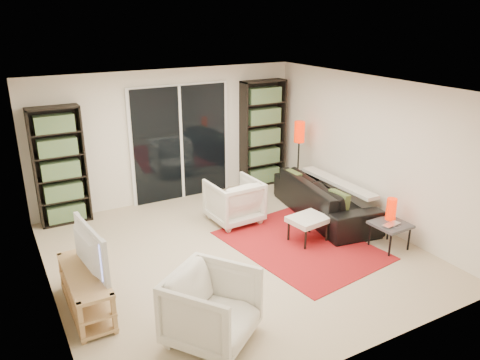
# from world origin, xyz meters

# --- Properties ---
(floor) EXTENTS (5.00, 5.00, 0.00)m
(floor) POSITION_xyz_m (0.00, 0.00, 0.00)
(floor) COLOR beige
(floor) RESTS_ON ground
(wall_back) EXTENTS (5.00, 0.02, 2.40)m
(wall_back) POSITION_xyz_m (0.00, 2.50, 1.20)
(wall_back) COLOR white
(wall_back) RESTS_ON ground
(wall_front) EXTENTS (5.00, 0.02, 2.40)m
(wall_front) POSITION_xyz_m (0.00, -2.50, 1.20)
(wall_front) COLOR white
(wall_front) RESTS_ON ground
(wall_left) EXTENTS (0.02, 5.00, 2.40)m
(wall_left) POSITION_xyz_m (-2.50, 0.00, 1.20)
(wall_left) COLOR white
(wall_left) RESTS_ON ground
(wall_right) EXTENTS (0.02, 5.00, 2.40)m
(wall_right) POSITION_xyz_m (2.50, 0.00, 1.20)
(wall_right) COLOR white
(wall_right) RESTS_ON ground
(ceiling) EXTENTS (5.00, 5.00, 0.02)m
(ceiling) POSITION_xyz_m (0.00, 0.00, 2.40)
(ceiling) COLOR white
(ceiling) RESTS_ON wall_back
(sliding_door) EXTENTS (1.92, 0.08, 2.16)m
(sliding_door) POSITION_xyz_m (0.20, 2.46, 1.05)
(sliding_door) COLOR white
(sliding_door) RESTS_ON ground
(bookshelf_left) EXTENTS (0.80, 0.30, 1.95)m
(bookshelf_left) POSITION_xyz_m (-1.95, 2.33, 0.98)
(bookshelf_left) COLOR black
(bookshelf_left) RESTS_ON ground
(bookshelf_right) EXTENTS (0.90, 0.30, 2.10)m
(bookshelf_right) POSITION_xyz_m (1.90, 2.33, 1.05)
(bookshelf_right) COLOR black
(bookshelf_right) RESTS_ON ground
(tv_stand) EXTENTS (0.41, 1.27, 0.50)m
(tv_stand) POSITION_xyz_m (-2.18, -0.36, 0.26)
(tv_stand) COLOR tan
(tv_stand) RESTS_ON floor
(tv) EXTENTS (0.24, 0.98, 0.56)m
(tv) POSITION_xyz_m (-2.16, -0.36, 0.78)
(tv) COLOR black
(tv) RESTS_ON tv_stand
(rug) EXTENTS (2.01, 2.54, 0.01)m
(rug) POSITION_xyz_m (0.97, -0.27, 0.01)
(rug) COLOR #A9171A
(rug) RESTS_ON floor
(sofa) EXTENTS (1.21, 2.37, 0.66)m
(sofa) POSITION_xyz_m (1.99, 0.45, 0.33)
(sofa) COLOR black
(sofa) RESTS_ON floor
(armchair_back) EXTENTS (0.82, 0.84, 0.74)m
(armchair_back) POSITION_xyz_m (0.52, 0.99, 0.37)
(armchair_back) COLOR silver
(armchair_back) RESTS_ON floor
(armchair_front) EXTENTS (1.19, 1.19, 0.79)m
(armchair_front) POSITION_xyz_m (-1.12, -1.56, 0.39)
(armchair_front) COLOR silver
(armchair_front) RESTS_ON floor
(ottoman) EXTENTS (0.62, 0.53, 0.40)m
(ottoman) POSITION_xyz_m (1.16, -0.20, 0.35)
(ottoman) COLOR silver
(ottoman) RESTS_ON floor
(side_table) EXTENTS (0.51, 0.51, 0.40)m
(side_table) POSITION_xyz_m (2.08, -0.97, 0.36)
(side_table) COLOR #414145
(side_table) RESTS_ON floor
(laptop) EXTENTS (0.32, 0.23, 0.02)m
(laptop) POSITION_xyz_m (2.04, -1.06, 0.41)
(laptop) COLOR silver
(laptop) RESTS_ON side_table
(table_lamp) EXTENTS (0.15, 0.15, 0.33)m
(table_lamp) POSITION_xyz_m (2.18, -0.86, 0.57)
(table_lamp) COLOR red
(table_lamp) RESTS_ON side_table
(floor_lamp) EXTENTS (0.21, 0.21, 1.43)m
(floor_lamp) POSITION_xyz_m (2.18, 1.50, 1.10)
(floor_lamp) COLOR black
(floor_lamp) RESTS_ON floor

